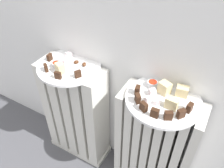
{
  "coord_description": "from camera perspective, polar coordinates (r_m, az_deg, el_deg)",
  "views": [
    {
      "loc": [
        0.37,
        -0.37,
        1.23
      ],
      "look_at": [
        0.0,
        0.28,
        0.61
      ],
      "focal_mm": 36.31,
      "sensor_mm": 36.0,
      "label": 1
    }
  ],
  "objects": [
    {
      "name": "plate_right",
      "position": [
        0.9,
        12.75,
        -3.9
      ],
      "size": [
        0.3,
        0.3,
        0.01
      ],
      "primitive_type": "cylinder",
      "color": "white",
      "rests_on": "radiator_right"
    },
    {
      "name": "marble_cake_slice_left_0",
      "position": [
        1.01,
        -12.94,
        3.93
      ],
      "size": [
        0.05,
        0.04,
        0.05
      ],
      "primitive_type": "cube",
      "rotation": [
        0.0,
        0.0,
        -0.4
      ],
      "color": "beige",
      "rests_on": "plate_left"
    },
    {
      "name": "jam_bowl_left",
      "position": [
        1.05,
        -13.89,
        4.81
      ],
      "size": [
        0.04,
        0.04,
        0.03
      ],
      "color": "white",
      "rests_on": "plate_left"
    },
    {
      "name": "dark_cake_slice_right_1",
      "position": [
        0.85,
        6.49,
        -3.61
      ],
      "size": [
        0.03,
        0.03,
        0.03
      ],
      "primitive_type": "cube",
      "rotation": [
        0.0,
        0.0,
        -0.89
      ],
      "color": "#382114",
      "rests_on": "plate_right"
    },
    {
      "name": "dark_cake_slice_right_4",
      "position": [
        0.81,
        14.0,
        -7.71
      ],
      "size": [
        0.03,
        0.03,
        0.03
      ],
      "primitive_type": "cube",
      "rotation": [
        0.0,
        0.0,
        0.48
      ],
      "color": "#382114",
      "rests_on": "plate_right"
    },
    {
      "name": "turkish_delight_left_2",
      "position": [
        1.09,
        -11.03,
        6.43
      ],
      "size": [
        0.03,
        0.03,
        0.02
      ],
      "primitive_type": "cube",
      "rotation": [
        0.0,
        0.0,
        0.72
      ],
      "color": "white",
      "rests_on": "plate_left"
    },
    {
      "name": "turkish_delight_left_3",
      "position": [
        1.08,
        -12.57,
        5.93
      ],
      "size": [
        0.03,
        0.03,
        0.02
      ],
      "primitive_type": "cube",
      "rotation": [
        0.0,
        0.0,
        0.85
      ],
      "color": "white",
      "rests_on": "plate_left"
    },
    {
      "name": "marble_cake_slice_right_1",
      "position": [
        0.9,
        13.11,
        -0.97
      ],
      "size": [
        0.05,
        0.05,
        0.05
      ],
      "primitive_type": "cube",
      "rotation": [
        0.0,
        0.0,
        -0.38
      ],
      "color": "beige",
      "rests_on": "plate_right"
    },
    {
      "name": "medjool_date_left_1",
      "position": [
        1.06,
        -8.99,
        5.49
      ],
      "size": [
        0.03,
        0.03,
        0.02
      ],
      "primitive_type": "ellipsoid",
      "rotation": [
        0.0,
        0.0,
        1.04
      ],
      "color": "#4C2814",
      "rests_on": "plate_left"
    },
    {
      "name": "turkish_delight_left_1",
      "position": [
        1.11,
        -10.76,
        7.23
      ],
      "size": [
        0.03,
        0.03,
        0.02
      ],
      "primitive_type": "cube",
      "rotation": [
        0.0,
        0.0,
        1.27
      ],
      "color": "white",
      "rests_on": "plate_left"
    },
    {
      "name": "radiator_left",
      "position": [
        1.28,
        -8.98,
        -7.38
      ],
      "size": [
        0.36,
        0.15,
        0.62
      ],
      "color": "silver",
      "rests_on": "ground_plane"
    },
    {
      "name": "dark_cake_slice_right_3",
      "position": [
        0.81,
        10.71,
        -7.17
      ],
      "size": [
        0.03,
        0.02,
        0.03
      ],
      "primitive_type": "cube",
      "rotation": [
        0.0,
        0.0,
        0.03
      ],
      "color": "#382114",
      "rests_on": "plate_right"
    },
    {
      "name": "turkish_delight_right_2",
      "position": [
        0.86,
        11.35,
        -4.51
      ],
      "size": [
        0.02,
        0.02,
        0.02
      ],
      "primitive_type": "cube",
      "rotation": [
        0.0,
        0.0,
        0.3
      ],
      "color": "white",
      "rests_on": "plate_right"
    },
    {
      "name": "marble_cake_slice_right_0",
      "position": [
        0.85,
        14.81,
        -4.69
      ],
      "size": [
        0.05,
        0.03,
        0.04
      ],
      "primitive_type": "cube",
      "rotation": [
        0.0,
        0.0,
        -0.08
      ],
      "color": "beige",
      "rests_on": "plate_right"
    },
    {
      "name": "turkish_delight_right_1",
      "position": [
        0.86,
        9.09,
        -3.88
      ],
      "size": [
        0.03,
        0.03,
        0.02
      ],
      "primitive_type": "cube",
      "rotation": [
        0.0,
        0.0,
        0.86
      ],
      "color": "white",
      "rests_on": "plate_right"
    },
    {
      "name": "dark_cake_slice_left_1",
      "position": [
        1.04,
        -16.3,
        3.96
      ],
      "size": [
        0.03,
        0.03,
        0.03
      ],
      "primitive_type": "cube",
      "rotation": [
        0.0,
        0.0,
        -0.62
      ],
      "color": "#382114",
      "rests_on": "plate_left"
    },
    {
      "name": "jam_bowl_right",
      "position": [
        0.93,
        10.16,
        0.06
      ],
      "size": [
        0.04,
        0.04,
        0.02
      ],
      "color": "white",
      "rests_on": "plate_right"
    },
    {
      "name": "marble_cake_slice_right_2",
      "position": [
        0.91,
        17.23,
        -1.72
      ],
      "size": [
        0.05,
        0.04,
        0.04
      ],
      "primitive_type": "cube",
      "rotation": [
        0.0,
        0.0,
        0.15
      ],
      "color": "beige",
      "rests_on": "plate_right"
    },
    {
      "name": "medjool_date_right_0",
      "position": [
        0.94,
        14.2,
        -0.51
      ],
      "size": [
        0.02,
        0.03,
        0.01
      ],
      "primitive_type": "ellipsoid",
      "rotation": [
        0.0,
        0.0,
        1.6
      ],
      "color": "#4C2814",
      "rests_on": "plate_right"
    },
    {
      "name": "dark_cake_slice_right_5",
      "position": [
        0.83,
        16.98,
        -7.13
      ],
      "size": [
        0.03,
        0.03,
        0.03
      ],
      "primitive_type": "cube",
      "rotation": [
        0.0,
        0.0,
        0.94
      ],
      "color": "#382114",
      "rests_on": "plate_right"
    },
    {
      "name": "medjool_date_right_1",
      "position": [
        0.89,
        14.88,
        -3.74
      ],
      "size": [
        0.03,
        0.03,
        0.01
      ],
      "primitive_type": "ellipsoid",
      "rotation": [
        0.0,
        0.0,
        2.1
      ],
      "color": "#4C2814",
      "rests_on": "plate_right"
    },
    {
      "name": "medjool_date_left_0",
      "position": [
        1.04,
        -7.05,
        4.94
      ],
      "size": [
        0.03,
        0.03,
        0.02
      ],
      "primitive_type": "ellipsoid",
      "rotation": [
        0.0,
        0.0,
        2.0
      ],
      "color": "#4C2814",
      "rests_on": "plate_left"
    },
    {
      "name": "dark_cake_slice_left_3",
      "position": [
        0.97,
        -8.6,
        2.5
      ],
      "size": [
        0.03,
        0.03,
        0.03
      ],
      "primitive_type": "cube",
      "rotation": [
        0.0,
        0.0,
        1.04
      ],
      "color": "#382114",
      "rests_on": "plate_left"
    },
    {
      "name": "dark_cake_slice_right_0",
      "position": [
        0.89,
        6.42,
        -1.54
      ],
      "size": [
        0.02,
        0.03,
        0.03
      ],
      "primitive_type": "cube",
      "rotation": [
        0.0,
        0.0,
        -1.35
      ],
      "color": "#382114",
      "rests_on": "plate_right"
    },
    {
      "name": "plate_left",
      "position": [
        1.07,
        -10.7,
        4.43
      ],
      "size": [
        0.3,
        0.3,
        0.01
      ],
      "primitive_type": "cylinder",
      "color": "white",
      "rests_on": "radiator_left"
    },
    {
      "name": "dark_cake_slice_left_2",
      "position": [
        0.98,
        -13.47,
        2.13
      ],
      "size": [
        0.03,
        0.02,
        0.03
      ],
      "primitive_type": "cube",
      "rotation": [
        0.0,
        0.0,
        0.21
      ],
      "color": "#382114",
      "rests_on": "plate_left"
    },
    {
      "name": "dark_cake_slice_right_6",
      "position": [
        0.86,
        18.93,
        -5.66
      ],
      "size": [
        0.02,
        0.03,
        0.03
      ],
      "primitive_type": "cube",
      "rotation": [
        0.0,
        0.0,
        1.4
      ],
      "color": "#382114",
      "rests_on": "plate_right"
    },
    {
      "name": "fork",
      "position": [
        1.02,
        -11.01,
        3.22
      ],
      "size": [
        0.03,
        0.1,
        0.0
      ],
      "color": "silver",
      "rests_on": "plate_left"
    },
    {
      "name": "dark_cake_slice_right_2",
      "position": [
        0.82,
        7.99,
        -5.66
      ],
      "size": [
        0.03,
        0.03,
        0.03
      ],
      "primitive_type": "cube",
      "rotation": [
        0.0,
        0.0,
        -0.43
      ],
      "color": "#382114",
      "rests_on": "plate_right"
    },
    {
      "name": "turkish_delight_right_0",
      "position": [
        0.89,
        10.15,
        -2.01
      ],
      "size": [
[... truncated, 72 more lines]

